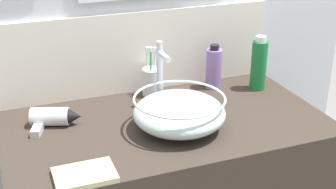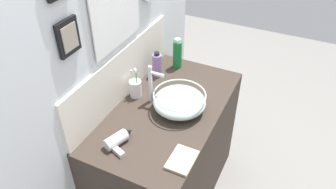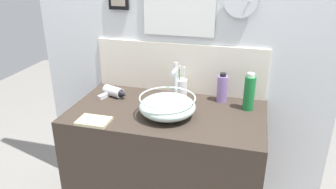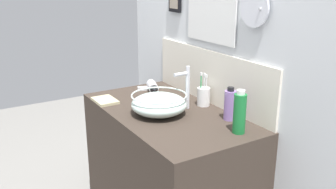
{
  "view_description": "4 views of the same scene",
  "coord_description": "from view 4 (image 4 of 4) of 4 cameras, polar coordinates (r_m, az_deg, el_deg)",
  "views": [
    {
      "loc": [
        -0.51,
        -1.36,
        1.57
      ],
      "look_at": [
        0.01,
        0.0,
        0.92
      ],
      "focal_mm": 50.0,
      "sensor_mm": 36.0,
      "label": 1
    },
    {
      "loc": [
        -1.35,
        -0.65,
        2.08
      ],
      "look_at": [
        0.01,
        0.0,
        0.92
      ],
      "focal_mm": 35.0,
      "sensor_mm": 36.0,
      "label": 2
    },
    {
      "loc": [
        0.45,
        -1.62,
        1.64
      ],
      "look_at": [
        0.01,
        0.0,
        0.92
      ],
      "focal_mm": 35.0,
      "sensor_mm": 36.0,
      "label": 3
    },
    {
      "loc": [
        1.71,
        -1.04,
        1.56
      ],
      "look_at": [
        0.01,
        0.0,
        0.92
      ],
      "focal_mm": 40.0,
      "sensor_mm": 36.0,
      "label": 4
    }
  ],
  "objects": [
    {
      "name": "vanity_counter",
      "position": [
        2.31,
        -0.08,
        -12.15
      ],
      "size": [
        1.11,
        0.61,
        0.82
      ],
      "primitive_type": "cube",
      "color": "#382D26",
      "rests_on": "ground"
    },
    {
      "name": "back_panel",
      "position": [
        2.23,
        7.28,
        7.22
      ],
      "size": [
        1.91,
        0.1,
        2.32
      ],
      "color": "silver",
      "rests_on": "ground"
    },
    {
      "name": "glass_bowl_sink",
      "position": [
        2.06,
        -1.37,
        -1.44
      ],
      "size": [
        0.31,
        0.31,
        0.12
      ],
      "color": "silver",
      "rests_on": "vanity_counter"
    },
    {
      "name": "faucet",
      "position": [
        2.13,
        2.8,
        1.44
      ],
      "size": [
        0.02,
        0.1,
        0.25
      ],
      "color": "silver",
      "rests_on": "vanity_counter"
    },
    {
      "name": "hair_drier",
      "position": [
        2.48,
        -2.44,
        1.12
      ],
      "size": [
        0.19,
        0.14,
        0.06
      ],
      "color": "silver",
      "rests_on": "vanity_counter"
    },
    {
      "name": "toothbrush_cup",
      "position": [
        2.21,
        5.43,
        -0.26
      ],
      "size": [
        0.08,
        0.08,
        0.2
      ],
      "color": "white",
      "rests_on": "vanity_counter"
    },
    {
      "name": "shampoo_bottle",
      "position": [
        1.84,
        10.86,
        -2.76
      ],
      "size": [
        0.06,
        0.06,
        0.22
      ],
      "color": "#197233",
      "rests_on": "vanity_counter"
    },
    {
      "name": "lotion_bottle",
      "position": [
        2.01,
        9.42,
        -1.56
      ],
      "size": [
        0.06,
        0.06,
        0.18
      ],
      "color": "#8C6BB2",
      "rests_on": "vanity_counter"
    },
    {
      "name": "hand_towel",
      "position": [
        2.31,
        -9.57,
        -0.91
      ],
      "size": [
        0.17,
        0.12,
        0.02
      ],
      "primitive_type": "cube",
      "color": "tan",
      "rests_on": "vanity_counter"
    }
  ]
}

